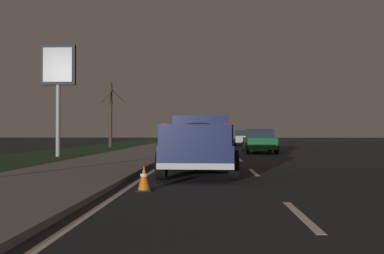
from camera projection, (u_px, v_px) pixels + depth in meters
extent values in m
plane|color=black|center=(231.00, 151.00, 28.05)|extent=(144.00, 144.00, 0.00)
cube|color=slate|center=(150.00, 150.00, 28.31)|extent=(108.00, 4.00, 0.12)
cube|color=#1E3819|center=(80.00, 151.00, 28.53)|extent=(108.00, 6.00, 0.01)
cube|color=silver|center=(301.00, 215.00, 6.38)|extent=(2.40, 0.14, 0.01)
cube|color=silver|center=(253.00, 172.00, 13.33)|extent=(2.40, 0.14, 0.01)
cube|color=silver|center=(240.00, 160.00, 19.39)|extent=(2.40, 0.14, 0.01)
cube|color=silver|center=(232.00, 153.00, 26.02)|extent=(2.40, 0.14, 0.01)
cube|color=silver|center=(228.00, 149.00, 31.88)|extent=(2.40, 0.14, 0.01)
cube|color=silver|center=(226.00, 147.00, 36.92)|extent=(2.40, 0.14, 0.01)
cube|color=silver|center=(223.00, 144.00, 43.70)|extent=(2.40, 0.14, 0.01)
cube|color=silver|center=(222.00, 143.00, 49.16)|extent=(2.40, 0.14, 0.01)
cube|color=silver|center=(221.00, 142.00, 54.86)|extent=(2.40, 0.14, 0.01)
cube|color=silver|center=(219.00, 141.00, 61.24)|extent=(2.40, 0.14, 0.01)
cube|color=silver|center=(219.00, 140.00, 67.13)|extent=(2.40, 0.14, 0.01)
cube|color=silver|center=(218.00, 140.00, 72.54)|extent=(2.40, 0.14, 0.01)
cube|color=silver|center=(217.00, 139.00, 77.53)|extent=(2.40, 0.14, 0.01)
cube|color=silver|center=(182.00, 151.00, 28.20)|extent=(108.00, 0.14, 0.01)
cube|color=#141E4C|center=(200.00, 153.00, 12.96)|extent=(5.45, 2.15, 0.60)
cube|color=#141E4C|center=(202.00, 130.00, 14.16)|extent=(2.21, 1.90, 0.90)
cube|color=#1E2833|center=(201.00, 128.00, 13.11)|extent=(0.08, 1.44, 0.50)
cube|color=#141E4C|center=(167.00, 135.00, 11.96)|extent=(3.03, 0.16, 0.56)
cube|color=#141E4C|center=(230.00, 135.00, 11.83)|extent=(3.03, 0.16, 0.56)
cube|color=#141E4C|center=(195.00, 135.00, 10.32)|extent=(0.13, 1.88, 0.56)
cube|color=silver|center=(195.00, 166.00, 10.31)|extent=(0.17, 2.00, 0.16)
cube|color=red|center=(164.00, 127.00, 10.39)|extent=(0.06, 0.14, 0.20)
cube|color=red|center=(226.00, 127.00, 10.27)|extent=(0.06, 0.14, 0.20)
ellipsoid|color=#232833|center=(199.00, 133.00, 11.90)|extent=(2.63, 1.59, 0.64)
sphere|color=silver|center=(188.00, 138.00, 12.42)|extent=(0.40, 0.40, 0.40)
sphere|color=beige|center=(208.00, 139.00, 11.27)|extent=(0.34, 0.34, 0.34)
cylinder|color=black|center=(176.00, 157.00, 14.81)|extent=(0.84, 0.28, 0.84)
cylinder|color=black|center=(230.00, 157.00, 14.67)|extent=(0.84, 0.28, 0.84)
cylinder|color=black|center=(162.00, 165.00, 11.26)|extent=(0.84, 0.28, 0.84)
cylinder|color=black|center=(233.00, 165.00, 11.11)|extent=(0.84, 0.28, 0.84)
cube|color=#B2B5BA|center=(243.00, 139.00, 40.67)|extent=(4.42, 1.85, 0.70)
cube|color=#1E2833|center=(243.00, 133.00, 40.43)|extent=(2.48, 1.61, 0.56)
cylinder|color=black|center=(234.00, 142.00, 42.21)|extent=(0.68, 0.22, 0.68)
cylinder|color=black|center=(251.00, 142.00, 42.11)|extent=(0.68, 0.22, 0.68)
cylinder|color=black|center=(235.00, 142.00, 39.22)|extent=(0.68, 0.22, 0.68)
cylinder|color=black|center=(254.00, 142.00, 39.12)|extent=(0.68, 0.22, 0.68)
cube|color=red|center=(245.00, 139.00, 38.52)|extent=(0.10, 1.51, 0.10)
cube|color=#14592D|center=(259.00, 143.00, 26.11)|extent=(4.43, 1.87, 0.70)
cube|color=#1E2833|center=(259.00, 133.00, 25.87)|extent=(2.49, 1.63, 0.56)
cylinder|color=black|center=(244.00, 147.00, 27.66)|extent=(0.68, 0.22, 0.68)
cylinder|color=black|center=(270.00, 147.00, 27.55)|extent=(0.68, 0.22, 0.68)
cylinder|color=black|center=(247.00, 148.00, 24.67)|extent=(0.68, 0.22, 0.68)
cylinder|color=black|center=(276.00, 148.00, 24.56)|extent=(0.68, 0.22, 0.68)
cube|color=red|center=(263.00, 143.00, 23.97)|extent=(0.11, 1.51, 0.10)
cube|color=#9E845B|center=(208.00, 139.00, 42.75)|extent=(4.43, 1.88, 0.70)
cube|color=#1E2833|center=(208.00, 133.00, 42.51)|extent=(2.49, 1.63, 0.56)
cylinder|color=black|center=(200.00, 141.00, 44.27)|extent=(0.68, 0.22, 0.68)
cylinder|color=black|center=(216.00, 141.00, 44.22)|extent=(0.68, 0.22, 0.68)
cylinder|color=black|center=(199.00, 142.00, 41.27)|extent=(0.68, 0.22, 0.68)
cylinder|color=black|center=(217.00, 142.00, 41.23)|extent=(0.68, 0.22, 0.68)
cube|color=red|center=(208.00, 139.00, 40.60)|extent=(0.11, 1.51, 0.10)
cube|color=black|center=(206.00, 142.00, 29.47)|extent=(4.45, 1.92, 0.70)
cube|color=#1E2833|center=(205.00, 133.00, 29.23)|extent=(2.51, 1.65, 0.56)
cylinder|color=black|center=(195.00, 145.00, 31.02)|extent=(0.68, 0.22, 0.68)
cylinder|color=black|center=(218.00, 145.00, 30.89)|extent=(0.68, 0.22, 0.68)
cylinder|color=black|center=(192.00, 146.00, 28.04)|extent=(0.68, 0.22, 0.68)
cylinder|color=black|center=(218.00, 146.00, 27.91)|extent=(0.68, 0.22, 0.68)
cube|color=red|center=(204.00, 142.00, 27.32)|extent=(0.12, 1.51, 0.10)
cylinder|color=#99999E|center=(58.00, 101.00, 21.90)|extent=(0.24, 0.24, 6.10)
cube|color=black|center=(58.00, 65.00, 21.92)|extent=(0.24, 1.90, 2.20)
cube|color=black|center=(57.00, 65.00, 21.79)|extent=(0.04, 1.60, 1.87)
cylinder|color=#423323|center=(111.00, 115.00, 35.03)|extent=(0.28, 0.28, 5.66)
cylinder|color=#423323|center=(118.00, 96.00, 35.39)|extent=(0.72, 1.21, 1.29)
cylinder|color=#423323|center=(106.00, 97.00, 35.42)|extent=(0.66, 1.07, 0.91)
cylinder|color=#423323|center=(112.00, 99.00, 34.66)|extent=(0.85, 0.48, 1.09)
cylinder|color=#423323|center=(110.00, 97.00, 34.48)|extent=(1.23, 0.32, 1.42)
cube|color=black|center=(144.00, 190.00, 9.06)|extent=(0.36, 0.36, 0.03)
cone|color=orange|center=(144.00, 177.00, 9.06)|extent=(0.28, 0.28, 0.55)
cylinder|color=white|center=(144.00, 175.00, 9.06)|extent=(0.17, 0.17, 0.06)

